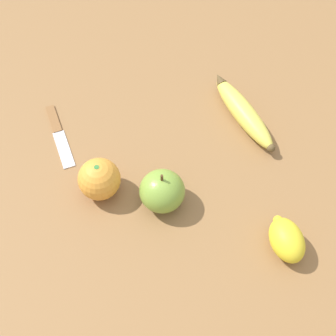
{
  "coord_description": "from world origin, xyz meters",
  "views": [
    {
      "loc": [
        0.41,
        -0.23,
        0.71
      ],
      "look_at": [
        -0.0,
        -0.02,
        0.03
      ],
      "focal_mm": 50.0,
      "sensor_mm": 36.0,
      "label": 1
    }
  ],
  "objects_px": {
    "paring_knife": "(58,133)",
    "orange": "(99,179)",
    "banana": "(243,112)",
    "apple": "(162,191)",
    "lemon": "(287,240)"
  },
  "relations": [
    {
      "from": "orange",
      "to": "apple",
      "type": "bearing_deg",
      "value": 51.5
    },
    {
      "from": "banana",
      "to": "apple",
      "type": "xyz_separation_m",
      "value": [
        0.1,
        -0.22,
        0.02
      ]
    },
    {
      "from": "banana",
      "to": "orange",
      "type": "xyz_separation_m",
      "value": [
        0.03,
        -0.31,
        0.02
      ]
    },
    {
      "from": "paring_knife",
      "to": "lemon",
      "type": "bearing_deg",
      "value": 128.18
    },
    {
      "from": "orange",
      "to": "lemon",
      "type": "relative_size",
      "value": 0.84
    },
    {
      "from": "apple",
      "to": "paring_knife",
      "type": "relative_size",
      "value": 0.52
    },
    {
      "from": "banana",
      "to": "apple",
      "type": "height_order",
      "value": "apple"
    },
    {
      "from": "apple",
      "to": "paring_knife",
      "type": "distance_m",
      "value": 0.25
    },
    {
      "from": "lemon",
      "to": "paring_knife",
      "type": "bearing_deg",
      "value": -147.07
    },
    {
      "from": "banana",
      "to": "lemon",
      "type": "xyz_separation_m",
      "value": [
        0.26,
        -0.08,
        0.01
      ]
    },
    {
      "from": "paring_knife",
      "to": "orange",
      "type": "bearing_deg",
      "value": 104.91
    },
    {
      "from": "banana",
      "to": "orange",
      "type": "bearing_deg",
      "value": 95.47
    },
    {
      "from": "banana",
      "to": "lemon",
      "type": "bearing_deg",
      "value": 162.45
    },
    {
      "from": "orange",
      "to": "apple",
      "type": "relative_size",
      "value": 0.89
    },
    {
      "from": "orange",
      "to": "paring_knife",
      "type": "xyz_separation_m",
      "value": [
        -0.15,
        -0.03,
        -0.03
      ]
    }
  ]
}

